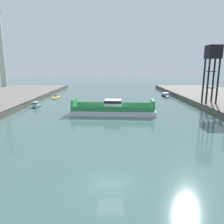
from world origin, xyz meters
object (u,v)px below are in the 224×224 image
(moored_boat_mid_right, at_px, (57,97))
(smokestack_distant_a, at_px, (2,48))
(chain_ferry, at_px, (114,109))
(moored_boat_mid_left, at_px, (166,95))
(crane_tower, at_px, (214,58))
(moored_boat_near_left, at_px, (37,105))

(moored_boat_mid_right, relative_size, smokestack_distant_a, 0.19)
(moored_boat_mid_right, xyz_separation_m, smokestack_distant_a, (-39.51, 43.29, 20.32))
(chain_ferry, height_order, smokestack_distant_a, smokestack_distant_a)
(moored_boat_mid_left, xyz_separation_m, moored_boat_mid_right, (-39.30, -4.78, -0.24))
(crane_tower, distance_m, smokestack_distant_a, 104.72)
(chain_ferry, distance_m, moored_boat_mid_right, 32.38)
(chain_ferry, relative_size, smokestack_distant_a, 0.49)
(moored_boat_near_left, bearing_deg, moored_boat_mid_left, 28.74)
(moored_boat_near_left, height_order, crane_tower, crane_tower)
(moored_boat_mid_left, xyz_separation_m, smokestack_distant_a, (-78.81, 38.51, 20.07))
(moored_boat_near_left, relative_size, crane_tower, 0.36)
(chain_ferry, xyz_separation_m, moored_boat_mid_right, (-19.74, 25.65, -0.81))
(moored_boat_mid_left, height_order, moored_boat_mid_right, moored_boat_mid_left)
(crane_tower, bearing_deg, moored_boat_mid_left, 102.89)
(crane_tower, bearing_deg, moored_boat_mid_right, 157.45)
(moored_boat_near_left, bearing_deg, smokestack_distant_a, 122.68)
(smokestack_distant_a, bearing_deg, moored_boat_mid_right, -47.61)
(moored_boat_near_left, distance_m, moored_boat_mid_right, 17.19)
(moored_boat_mid_left, bearing_deg, smokestack_distant_a, 153.96)
(moored_boat_mid_left, relative_size, moored_boat_mid_right, 1.14)
(chain_ferry, xyz_separation_m, smokestack_distant_a, (-59.25, 68.94, 19.50))
(moored_boat_mid_left, bearing_deg, moored_boat_mid_right, -173.07)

